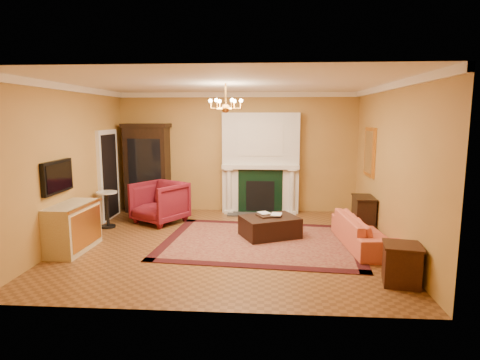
# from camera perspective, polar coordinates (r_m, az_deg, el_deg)

# --- Properties ---
(floor) EXTENTS (6.00, 5.50, 0.02)m
(floor) POSITION_cam_1_polar(r_m,az_deg,el_deg) (7.81, -1.94, -9.02)
(floor) COLOR brown
(floor) RESTS_ON ground
(ceiling) EXTENTS (6.00, 5.50, 0.02)m
(ceiling) POSITION_cam_1_polar(r_m,az_deg,el_deg) (7.45, -2.07, 13.66)
(ceiling) COLOR white
(ceiling) RESTS_ON wall_back
(wall_back) EXTENTS (6.00, 0.02, 3.00)m
(wall_back) POSITION_cam_1_polar(r_m,az_deg,el_deg) (10.21, -0.40, 3.93)
(wall_back) COLOR #B88A42
(wall_back) RESTS_ON floor
(wall_front) EXTENTS (6.00, 0.02, 3.00)m
(wall_front) POSITION_cam_1_polar(r_m,az_deg,el_deg) (4.77, -5.42, -1.97)
(wall_front) COLOR #B88A42
(wall_front) RESTS_ON floor
(wall_left) EXTENTS (0.02, 5.50, 3.00)m
(wall_left) POSITION_cam_1_polar(r_m,az_deg,el_deg) (8.35, -23.04, 2.06)
(wall_left) COLOR #B88A42
(wall_left) RESTS_ON floor
(wall_right) EXTENTS (0.02, 5.50, 3.00)m
(wall_right) POSITION_cam_1_polar(r_m,az_deg,el_deg) (7.77, 20.67, 1.74)
(wall_right) COLOR #B88A42
(wall_right) RESTS_ON floor
(fireplace) EXTENTS (1.90, 0.70, 2.50)m
(fireplace) POSITION_cam_1_polar(r_m,az_deg,el_deg) (10.03, 2.94, 2.07)
(fireplace) COLOR silver
(fireplace) RESTS_ON wall_back
(crown_molding) EXTENTS (6.00, 5.50, 0.12)m
(crown_molding) POSITION_cam_1_polar(r_m,az_deg,el_deg) (8.39, -1.37, 12.66)
(crown_molding) COLOR white
(crown_molding) RESTS_ON ceiling
(doorway) EXTENTS (0.08, 1.05, 2.10)m
(doorway) POSITION_cam_1_polar(r_m,az_deg,el_deg) (9.91, -18.18, 0.67)
(doorway) COLOR silver
(doorway) RESTS_ON wall_left
(tv_panel) EXTENTS (0.09, 0.95, 0.58)m
(tv_panel) POSITION_cam_1_polar(r_m,az_deg,el_deg) (7.81, -24.53, 0.42)
(tv_panel) COLOR black
(tv_panel) RESTS_ON wall_left
(gilt_mirror) EXTENTS (0.06, 0.76, 1.05)m
(gilt_mirror) POSITION_cam_1_polar(r_m,az_deg,el_deg) (9.09, 17.96, 3.81)
(gilt_mirror) COLOR gold
(gilt_mirror) RESTS_ON wall_right
(chandelier) EXTENTS (0.63, 0.55, 0.53)m
(chandelier) POSITION_cam_1_polar(r_m,az_deg,el_deg) (7.43, -2.05, 10.57)
(chandelier) COLOR #C38635
(chandelier) RESTS_ON ceiling
(oriental_rug) EXTENTS (3.97, 3.12, 0.01)m
(oriental_rug) POSITION_cam_1_polar(r_m,az_deg,el_deg) (7.87, 3.00, -8.74)
(oriental_rug) COLOR #4C1012
(oriental_rug) RESTS_ON floor
(china_cabinet) EXTENTS (1.09, 0.54, 2.14)m
(china_cabinet) POSITION_cam_1_polar(r_m,az_deg,el_deg) (10.41, -13.01, 1.40)
(china_cabinet) COLOR black
(china_cabinet) RESTS_ON floor
(wingback_armchair) EXTENTS (1.35, 1.33, 1.03)m
(wingback_armchair) POSITION_cam_1_polar(r_m,az_deg,el_deg) (9.33, -11.37, -2.85)
(wingback_armchair) COLOR maroon
(wingback_armchair) RESTS_ON floor
(pedestal_table) EXTENTS (0.45, 0.45, 0.80)m
(pedestal_table) POSITION_cam_1_polar(r_m,az_deg,el_deg) (9.20, -18.36, -3.63)
(pedestal_table) COLOR black
(pedestal_table) RESTS_ON floor
(commode) EXTENTS (0.59, 1.17, 0.86)m
(commode) POSITION_cam_1_polar(r_m,az_deg,el_deg) (7.87, -22.75, -6.24)
(commode) COLOR beige
(commode) RESTS_ON floor
(coral_sofa) EXTENTS (0.74, 2.00, 0.76)m
(coral_sofa) POSITION_cam_1_polar(r_m,az_deg,el_deg) (7.85, 17.34, -6.34)
(coral_sofa) COLOR #D25542
(coral_sofa) RESTS_ON floor
(end_table) EXTENTS (0.57, 0.57, 0.57)m
(end_table) POSITION_cam_1_polar(r_m,az_deg,el_deg) (6.35, 22.00, -11.18)
(end_table) COLOR black
(end_table) RESTS_ON floor
(console_table) EXTENTS (0.40, 0.67, 0.74)m
(console_table) POSITION_cam_1_polar(r_m,az_deg,el_deg) (8.78, 17.12, -4.81)
(console_table) COLOR black
(console_table) RESTS_ON floor
(leather_ottoman) EXTENTS (1.30, 1.16, 0.40)m
(leather_ottoman) POSITION_cam_1_polar(r_m,az_deg,el_deg) (8.13, 4.25, -6.63)
(leather_ottoman) COLOR black
(leather_ottoman) RESTS_ON oriental_rug
(ottoman_tray) EXTENTS (0.54, 0.50, 0.03)m
(ottoman_tray) POSITION_cam_1_polar(r_m,az_deg,el_deg) (8.15, 4.09, -5.03)
(ottoman_tray) COLOR black
(ottoman_tray) RESTS_ON leather_ottoman
(book_a) EXTENTS (0.18, 0.12, 0.26)m
(book_a) POSITION_cam_1_polar(r_m,az_deg,el_deg) (8.14, 2.87, -3.98)
(book_a) COLOR gray
(book_a) RESTS_ON ottoman_tray
(book_b) EXTENTS (0.21, 0.05, 0.28)m
(book_b) POSITION_cam_1_polar(r_m,az_deg,el_deg) (8.11, 4.48, -3.97)
(book_b) COLOR gray
(book_b) RESTS_ON ottoman_tray
(topiary_left) EXTENTS (0.16, 0.16, 0.42)m
(topiary_left) POSITION_cam_1_polar(r_m,az_deg,el_deg) (9.99, -0.51, 3.59)
(topiary_left) COLOR gray
(topiary_left) RESTS_ON fireplace
(topiary_right) EXTENTS (0.17, 0.17, 0.46)m
(topiary_right) POSITION_cam_1_polar(r_m,az_deg,el_deg) (9.96, 6.20, 3.66)
(topiary_right) COLOR gray
(topiary_right) RESTS_ON fireplace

